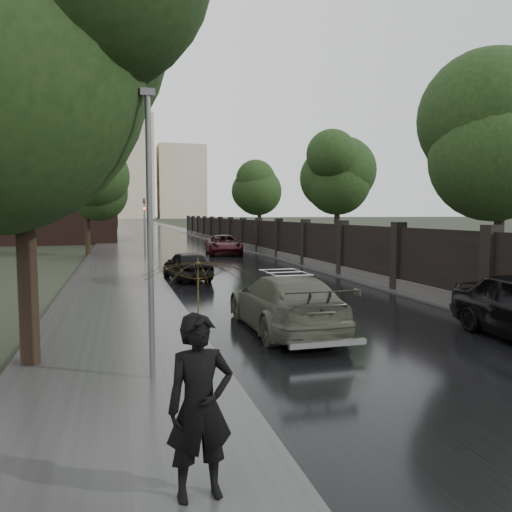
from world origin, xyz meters
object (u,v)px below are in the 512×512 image
object	(u,v)px
volga_sedan	(285,302)
car_right_far	(224,245)
traffic_light	(145,224)
lamp_post	(150,235)
tree_right_b	(337,183)
pedestrian_umbrella	(199,306)
tree_right_a	(502,160)
hatchback_left	(187,265)
tree_left_far	(86,182)
tree_left_near	(18,26)
tree_right_c	(259,194)

from	to	relation	value
volga_sedan	car_right_far	distance (m)	24.31
traffic_light	lamp_post	bearing A→B (deg)	-92.68
tree_right_b	pedestrian_umbrella	size ratio (longest dim) A/B	2.38
tree_right_a	hatchback_left	size ratio (longest dim) A/B	1.77
tree_left_far	tree_right_a	distance (m)	26.91
hatchback_left	car_right_far	world-z (taller)	car_right_far
pedestrian_umbrella	hatchback_left	bearing A→B (deg)	77.86
tree_right_a	car_right_far	bearing A→B (deg)	105.72
tree_left_near	tree_right_a	bearing A→B (deg)	18.32
traffic_light	volga_sedan	distance (m)	20.33
tree_left_far	tree_right_c	size ratio (longest dim) A/B	1.05
tree_right_a	lamp_post	bearing A→B (deg)	-153.26
pedestrian_umbrella	volga_sedan	bearing A→B (deg)	60.18
traffic_light	tree_left_near	bearing A→B (deg)	-98.53
tree_right_c	volga_sedan	bearing A→B (deg)	-104.84
lamp_post	volga_sedan	xyz separation A→B (m)	(3.60, 3.39, -1.94)
tree_left_near	tree_left_far	xyz separation A→B (m)	(-0.40, 27.00, -1.18)
traffic_light	pedestrian_umbrella	size ratio (longest dim) A/B	1.36
traffic_light	hatchback_left	world-z (taller)	traffic_light
traffic_light	pedestrian_umbrella	xyz separation A→B (m)	(-0.87, -27.37, -0.27)
tree_left_near	tree_left_far	bearing A→B (deg)	90.85
tree_right_a	tree_right_c	world-z (taller)	same
tree_left_near	pedestrian_umbrella	bearing A→B (deg)	-65.70
lamp_post	tree_right_a	bearing A→B (deg)	26.74
car_right_far	pedestrian_umbrella	distance (m)	32.09
tree_right_a	lamp_post	xyz separation A→B (m)	(-12.90, -6.50, -2.28)
volga_sedan	pedestrian_umbrella	size ratio (longest dim) A/B	1.72
volga_sedan	lamp_post	bearing A→B (deg)	43.40
tree_left_near	hatchback_left	xyz separation A→B (m)	(4.68, 12.45, -5.74)
traffic_light	volga_sedan	xyz separation A→B (m)	(2.50, -20.10, -1.66)
volga_sedan	pedestrian_umbrella	world-z (taller)	pedestrian_umbrella
volga_sedan	pedestrian_umbrella	bearing A→B (deg)	65.20
hatchback_left	pedestrian_umbrella	world-z (taller)	pedestrian_umbrella
tree_right_a	car_right_far	world-z (taller)	tree_right_a
pedestrian_umbrella	lamp_post	bearing A→B (deg)	88.43
tree_right_c	lamp_post	bearing A→B (deg)	-108.52
tree_left_far	car_right_far	distance (m)	10.66
tree_left_far	traffic_light	world-z (taller)	tree_left_far
tree_left_far	car_right_far	size ratio (longest dim) A/B	1.42
tree_right_b	volga_sedan	size ratio (longest dim) A/B	1.39
tree_right_c	tree_right_a	bearing A→B (deg)	-90.00
lamp_post	traffic_light	xyz separation A→B (m)	(1.10, 23.49, -0.27)
pedestrian_umbrella	traffic_light	bearing A→B (deg)	83.26
tree_right_c	traffic_light	xyz separation A→B (m)	(-11.80, -15.01, -2.55)
traffic_light	pedestrian_umbrella	bearing A→B (deg)	-91.83
tree_right_c	traffic_light	bearing A→B (deg)	-128.18
tree_right_a	tree_left_far	bearing A→B (deg)	125.17
volga_sedan	pedestrian_umbrella	distance (m)	8.13
tree_left_near	tree_left_far	size ratio (longest dim) A/B	1.24
tree_right_b	volga_sedan	xyz separation A→B (m)	(-9.30, -17.11, -4.21)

